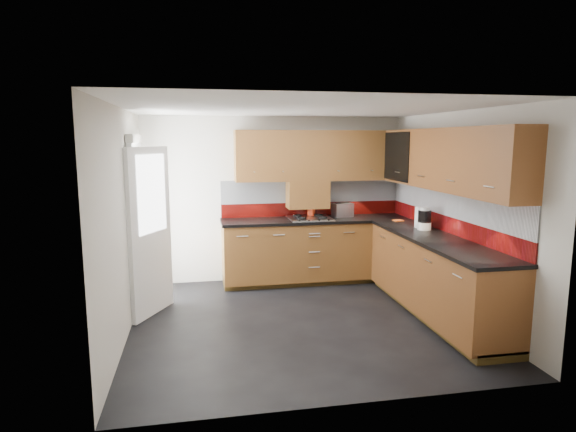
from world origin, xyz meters
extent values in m
cube|color=black|center=(0.00, 0.00, -0.01)|extent=(4.00, 3.80, 0.02)
cube|color=white|center=(0.00, 0.00, 2.45)|extent=(4.00, 3.80, 0.10)
cube|color=beige|center=(0.00, 1.84, 1.20)|extent=(4.00, 0.08, 2.64)
cube|color=beige|center=(0.00, -1.84, 1.20)|extent=(4.00, 0.08, 2.64)
cube|color=beige|center=(-1.94, 0.00, 1.20)|extent=(0.08, 3.80, 2.64)
cube|color=beige|center=(1.94, 0.00, 1.20)|extent=(0.08, 3.80, 2.64)
cube|color=#572D13|center=(0.55, 1.50, 0.48)|extent=(2.70, 0.60, 0.95)
cube|color=#5E3416|center=(1.60, -0.10, 0.48)|extent=(0.60, 2.60, 0.95)
cube|color=#443113|center=(0.55, 1.53, 0.05)|extent=(2.70, 0.54, 0.10)
cube|color=#443113|center=(1.63, -0.10, 0.05)|extent=(0.54, 2.60, 0.10)
cube|color=black|center=(0.54, 1.49, 0.92)|extent=(2.72, 0.62, 0.04)
cube|color=black|center=(1.59, -0.12, 0.92)|extent=(0.62, 2.60, 0.04)
cube|color=maroon|center=(0.55, 1.79, 1.04)|extent=(2.70, 0.02, 0.20)
cube|color=silver|center=(0.55, 1.79, 1.31)|extent=(2.70, 0.02, 0.34)
cube|color=maroon|center=(1.89, 0.20, 1.04)|extent=(0.02, 3.20, 0.20)
cube|color=silver|center=(1.89, 0.20, 1.31)|extent=(0.02, 3.20, 0.34)
cube|color=#572D13|center=(0.65, 1.64, 1.84)|extent=(2.50, 0.33, 0.72)
cube|color=#5E3416|center=(1.73, 0.04, 1.84)|extent=(0.33, 2.87, 0.72)
cube|color=silver|center=(0.50, 1.46, 1.63)|extent=(1.80, 0.01, 0.16)
cube|color=silver|center=(1.56, 0.00, 1.63)|extent=(0.01, 2.00, 0.16)
cube|color=#572D13|center=(0.45, 1.64, 1.28)|extent=(0.60, 0.33, 0.40)
cube|color=black|center=(1.56, 1.07, 1.84)|extent=(0.01, 0.80, 0.66)
cube|color=#FFD18C|center=(1.87, 1.07, 1.84)|extent=(0.01, 0.76, 0.64)
cube|color=black|center=(1.73, 1.07, 1.86)|extent=(0.29, 0.76, 0.01)
cylinder|color=black|center=(1.73, 0.82, 1.96)|extent=(0.07, 0.07, 0.16)
cylinder|color=black|center=(1.73, 0.97, 1.96)|extent=(0.07, 0.07, 0.16)
cylinder|color=white|center=(1.73, 1.12, 1.96)|extent=(0.07, 0.07, 0.16)
cylinder|color=black|center=(1.73, 1.27, 1.96)|extent=(0.07, 0.07, 0.16)
cube|color=white|center=(-1.86, 0.90, 1.02)|extent=(0.06, 0.95, 2.04)
cube|color=white|center=(-1.68, 0.55, 1.00)|extent=(0.42, 0.73, 1.98)
cube|color=white|center=(-1.65, 0.55, 1.45)|extent=(0.28, 0.50, 0.90)
cube|color=silver|center=(0.45, 1.48, 0.95)|extent=(0.61, 0.52, 0.02)
torus|color=black|center=(0.29, 1.35, 0.98)|extent=(0.14, 0.14, 0.02)
torus|color=black|center=(0.61, 1.35, 0.98)|extent=(0.14, 0.14, 0.02)
torus|color=black|center=(0.29, 1.61, 0.98)|extent=(0.14, 0.14, 0.02)
torus|color=black|center=(0.61, 1.61, 0.98)|extent=(0.14, 0.14, 0.02)
cube|color=black|center=(0.45, 1.23, 0.96)|extent=(0.46, 0.04, 0.02)
cylinder|color=red|center=(0.51, 1.66, 1.01)|extent=(0.11, 0.11, 0.14)
cylinder|color=#91563A|center=(0.51, 1.68, 1.18)|extent=(0.05, 0.03, 0.28)
cylinder|color=#91563A|center=(0.52, 1.68, 1.17)|extent=(0.05, 0.02, 0.26)
cylinder|color=#91563A|center=(0.50, 1.68, 1.19)|extent=(0.05, 0.04, 0.30)
cylinder|color=#91563A|center=(0.52, 1.68, 1.16)|extent=(0.05, 0.03, 0.24)
cylinder|color=#91563A|center=(0.50, 1.67, 1.18)|extent=(0.02, 0.05, 0.27)
cube|color=silver|center=(0.97, 1.60, 1.04)|extent=(0.31, 0.23, 0.20)
cube|color=black|center=(0.97, 1.60, 1.14)|extent=(0.22, 0.06, 0.01)
cube|color=black|center=(0.97, 1.65, 1.14)|extent=(0.22, 0.06, 0.01)
cylinder|color=white|center=(1.68, 0.40, 0.99)|extent=(0.17, 0.17, 0.10)
cylinder|color=black|center=(1.68, 0.40, 1.11)|extent=(0.16, 0.16, 0.15)
cylinder|color=white|center=(1.68, 0.40, 1.21)|extent=(0.11, 0.11, 0.04)
cylinder|color=white|center=(1.69, 0.56, 1.07)|extent=(0.16, 0.16, 0.27)
cube|color=#D95318|center=(1.63, 1.08, 0.95)|extent=(0.14, 0.12, 0.01)
camera|label=1|loc=(-1.13, -5.16, 2.06)|focal=30.00mm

